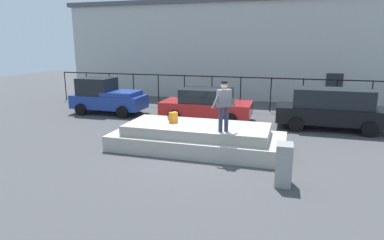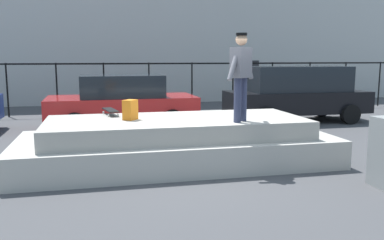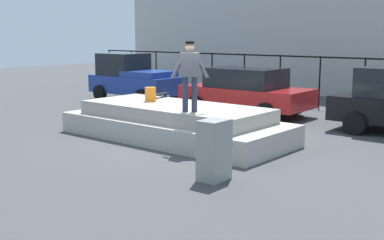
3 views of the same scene
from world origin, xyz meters
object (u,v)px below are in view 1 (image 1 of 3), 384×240
object	(u,v)px
car_red_sedan_mid	(206,104)
car_black_hatchback_far	(331,108)
skateboarder	(224,103)
backpack	(173,117)
car_blue_pickup_near	(106,96)
skateboard	(172,115)
utility_box	(284,164)

from	to	relation	value
car_red_sedan_mid	car_black_hatchback_far	size ratio (longest dim) A/B	0.96
skateboarder	car_black_hatchback_far	distance (m)	6.54
skateboarder	car_black_hatchback_far	world-z (taller)	skateboarder
car_black_hatchback_far	backpack	bearing A→B (deg)	-143.05
car_blue_pickup_near	car_red_sedan_mid	bearing A→B (deg)	-0.62
skateboard	car_red_sedan_mid	bearing A→B (deg)	83.03
backpack	car_red_sedan_mid	bearing A→B (deg)	35.68
car_black_hatchback_far	utility_box	distance (m)	7.13
car_black_hatchback_far	skateboarder	bearing A→B (deg)	-126.78
car_black_hatchback_far	skateboard	bearing A→B (deg)	-149.74
backpack	utility_box	bearing A→B (deg)	-83.81
skateboarder	car_black_hatchback_far	bearing A→B (deg)	53.22
skateboard	backpack	bearing A→B (deg)	-65.32
car_red_sedan_mid	car_blue_pickup_near	bearing A→B (deg)	179.38
backpack	car_black_hatchback_far	size ratio (longest dim) A/B	0.08
skateboarder	skateboard	distance (m)	2.98
skateboarder	car_red_sedan_mid	world-z (taller)	skateboarder
car_red_sedan_mid	car_black_hatchback_far	xyz separation A→B (m)	(5.81, -0.16, 0.14)
skateboard	car_black_hatchback_far	world-z (taller)	car_black_hatchback_far
skateboard	car_blue_pickup_near	world-z (taller)	car_blue_pickup_near
backpack	car_blue_pickup_near	distance (m)	7.32
skateboarder	skateboard	world-z (taller)	skateboarder
skateboard	backpack	xyz separation A→B (m)	(0.36, -0.79, 0.10)
skateboarder	utility_box	xyz separation A→B (m)	(2.03, -1.70, -1.31)
skateboard	utility_box	bearing A→B (deg)	-35.94
car_red_sedan_mid	utility_box	distance (m)	8.08
car_blue_pickup_near	car_red_sedan_mid	distance (m)	5.74
skateboarder	skateboard	size ratio (longest dim) A/B	2.04
car_blue_pickup_near	car_black_hatchback_far	distance (m)	11.55
skateboarder	backpack	bearing A→B (deg)	160.33
car_blue_pickup_near	utility_box	size ratio (longest dim) A/B	3.42
car_black_hatchback_far	utility_box	xyz separation A→B (m)	(-1.84, -6.88, -0.38)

